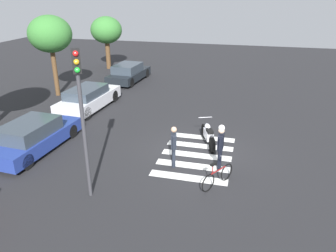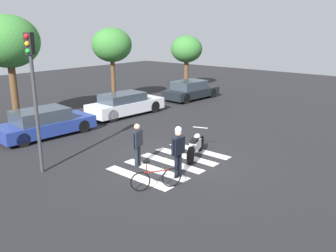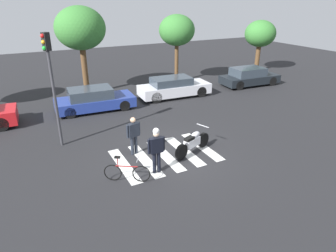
# 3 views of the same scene
# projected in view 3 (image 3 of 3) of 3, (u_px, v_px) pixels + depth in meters

# --- Properties ---
(ground_plane) EXTENTS (60.00, 60.00, 0.00)m
(ground_plane) POSITION_uv_depth(u_px,v_px,m) (165.00, 155.00, 12.47)
(ground_plane) COLOR #232326
(police_motorcycle) EXTENTS (2.04, 0.98, 1.04)m
(police_motorcycle) POSITION_uv_depth(u_px,v_px,m) (193.00, 143.00, 12.50)
(police_motorcycle) COLOR black
(police_motorcycle) RESTS_ON ground_plane
(leaning_bicycle) EXTENTS (1.44, 0.91, 0.98)m
(leaning_bicycle) POSITION_uv_depth(u_px,v_px,m) (127.00, 172.00, 10.58)
(leaning_bicycle) COLOR black
(leaning_bicycle) RESTS_ON ground_plane
(officer_on_foot) EXTENTS (0.68, 0.24, 1.80)m
(officer_on_foot) POSITION_uv_depth(u_px,v_px,m) (156.00, 147.00, 10.86)
(officer_on_foot) COLOR black
(officer_on_foot) RESTS_ON ground_plane
(officer_by_motorcycle) EXTENTS (0.65, 0.30, 1.64)m
(officer_by_motorcycle) POSITION_uv_depth(u_px,v_px,m) (134.00, 134.00, 12.23)
(officer_by_motorcycle) COLOR #1E232D
(officer_by_motorcycle) RESTS_ON ground_plane
(crosswalk_stripes) EXTENTS (4.05, 2.88, 0.01)m
(crosswalk_stripes) POSITION_uv_depth(u_px,v_px,m) (165.00, 155.00, 12.46)
(crosswalk_stripes) COLOR silver
(crosswalk_stripes) RESTS_ON ground_plane
(car_blue_hatchback) EXTENTS (4.54, 2.07, 1.32)m
(car_blue_hatchback) POSITION_uv_depth(u_px,v_px,m) (94.00, 100.00, 17.24)
(car_blue_hatchback) COLOR black
(car_blue_hatchback) RESTS_ON ground_plane
(car_white_van) EXTENTS (4.75, 1.98, 1.31)m
(car_white_van) POSITION_uv_depth(u_px,v_px,m) (174.00, 87.00, 19.57)
(car_white_van) COLOR black
(car_white_van) RESTS_ON ground_plane
(car_black_suv) EXTENTS (4.42, 2.05, 1.32)m
(car_black_suv) POSITION_uv_depth(u_px,v_px,m) (249.00, 77.00, 22.18)
(car_black_suv) COLOR black
(car_black_suv) RESTS_ON ground_plane
(traffic_light_pole) EXTENTS (0.36, 0.33, 4.82)m
(traffic_light_pole) POSITION_uv_depth(u_px,v_px,m) (51.00, 74.00, 12.07)
(traffic_light_pole) COLOR #38383D
(traffic_light_pole) RESTS_ON ground_plane
(street_tree_mid) EXTENTS (3.15, 3.15, 5.61)m
(street_tree_mid) POSITION_uv_depth(u_px,v_px,m) (80.00, 29.00, 18.71)
(street_tree_mid) COLOR brown
(street_tree_mid) RESTS_ON ground_plane
(street_tree_far) EXTENTS (2.61, 2.61, 4.96)m
(street_tree_far) POSITION_uv_depth(u_px,v_px,m) (177.00, 31.00, 21.75)
(street_tree_far) COLOR brown
(street_tree_far) RESTS_ON ground_plane
(street_tree_end) EXTENTS (2.58, 2.58, 4.32)m
(street_tree_end) POSITION_uv_depth(u_px,v_px,m) (260.00, 34.00, 25.36)
(street_tree_end) COLOR brown
(street_tree_end) RESTS_ON ground_plane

